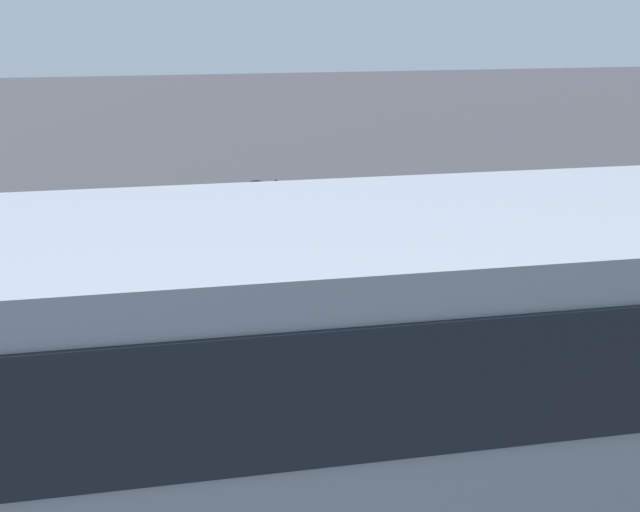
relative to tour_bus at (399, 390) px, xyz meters
name	(u,v)px	position (x,y,z in m)	size (l,w,h in m)	color
ground_plane	(388,333)	(-1.14, -4.33, -1.65)	(80.00, 80.00, 0.00)	#38383D
tour_bus	(399,390)	(0.00, 0.00, 0.00)	(10.42, 2.61, 3.25)	#8C939E
spectator_far_left	(494,300)	(-2.24, -3.07, -0.63)	(0.57, 0.39, 1.71)	#473823
spectator_left	(430,305)	(-1.29, -2.96, -0.58)	(0.57, 0.32, 1.78)	#473823
spectator_centre	(348,321)	(-0.15, -2.75, -0.63)	(0.58, 0.37, 1.72)	black
spectator_right	(234,315)	(1.26, -3.10, -0.59)	(0.58, 0.34, 1.77)	#473823
spectator_far_right	(156,331)	(2.22, -2.72, -0.55)	(0.58, 0.38, 1.82)	black
parked_motorcycle_silver	(557,355)	(-2.85, -2.37, -1.16)	(2.04, 0.66, 0.99)	black
stunt_motorcycle	(295,211)	(-0.18, -7.77, -0.65)	(1.83, 1.21, 1.67)	black
traffic_cone	(414,227)	(-2.82, -8.48, -1.34)	(0.34, 0.34, 0.63)	orange
bay_line_a	(474,280)	(-3.24, -6.13, -1.64)	(0.20, 3.77, 0.01)	white
bay_line_b	(337,290)	(-0.69, -6.13, -1.64)	(0.23, 4.87, 0.01)	white
bay_line_c	(190,300)	(1.87, -6.13, -1.64)	(0.22, 4.24, 0.01)	white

